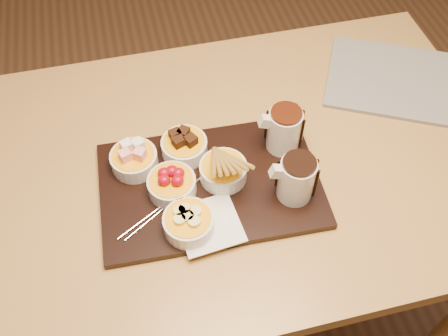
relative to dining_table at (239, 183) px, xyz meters
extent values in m
plane|color=brown|center=(0.00, 0.00, -0.65)|extent=(5.00, 5.00, 0.00)
cube|color=#AE8240|center=(0.00, 0.00, 0.08)|extent=(1.20, 0.80, 0.04)
cylinder|color=#AE8240|center=(-0.54, 0.34, -0.30)|extent=(0.06, 0.06, 0.71)
cylinder|color=#AE8240|center=(0.54, 0.34, -0.30)|extent=(0.06, 0.06, 0.71)
cube|color=black|center=(-0.08, -0.06, 0.11)|extent=(0.47, 0.32, 0.02)
cube|color=white|center=(-0.11, -0.16, 0.12)|extent=(0.13, 0.13, 0.00)
cylinder|color=silver|center=(-0.23, 0.02, 0.14)|extent=(0.10, 0.10, 0.04)
cylinder|color=silver|center=(-0.12, 0.03, 0.14)|extent=(0.10, 0.10, 0.04)
cylinder|color=silver|center=(-0.16, -0.07, 0.14)|extent=(0.10, 0.10, 0.04)
cylinder|color=silver|center=(-0.05, -0.06, 0.14)|extent=(0.10, 0.10, 0.04)
cylinder|color=silver|center=(-0.15, -0.16, 0.14)|extent=(0.10, 0.10, 0.04)
cylinder|color=silver|center=(0.08, -0.13, 0.17)|extent=(0.08, 0.08, 0.10)
cylinder|color=silver|center=(0.09, 0.00, 0.17)|extent=(0.08, 0.08, 0.10)
cube|color=beige|center=(0.44, 0.14, 0.10)|extent=(0.41, 0.39, 0.01)
camera|label=1|loc=(-0.20, -0.66, 0.97)|focal=40.00mm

